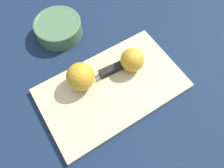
{
  "coord_description": "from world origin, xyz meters",
  "views": [
    {
      "loc": [
        0.14,
        0.26,
        0.6
      ],
      "look_at": [
        0.0,
        0.0,
        0.04
      ],
      "focal_mm": 35.0,
      "sensor_mm": 36.0,
      "label": 1
    }
  ],
  "objects_px": {
    "apple_half_left": "(132,60)",
    "knife": "(108,71)",
    "apple_half_right": "(80,77)",
    "bowl": "(58,28)"
  },
  "relations": [
    {
      "from": "apple_half_right",
      "to": "knife",
      "type": "height_order",
      "value": "apple_half_right"
    },
    {
      "from": "knife",
      "to": "apple_half_right",
      "type": "bearing_deg",
      "value": -2.78
    },
    {
      "from": "apple_half_left",
      "to": "apple_half_right",
      "type": "height_order",
      "value": "apple_half_right"
    },
    {
      "from": "knife",
      "to": "bowl",
      "type": "distance_m",
      "value": 0.24
    },
    {
      "from": "apple_half_left",
      "to": "knife",
      "type": "xyz_separation_m",
      "value": [
        0.08,
        -0.01,
        -0.03
      ]
    },
    {
      "from": "apple_half_left",
      "to": "bowl",
      "type": "height_order",
      "value": "apple_half_left"
    },
    {
      "from": "bowl",
      "to": "apple_half_right",
      "type": "bearing_deg",
      "value": 86.31
    },
    {
      "from": "apple_half_right",
      "to": "knife",
      "type": "xyz_separation_m",
      "value": [
        -0.09,
        0.0,
        -0.03
      ]
    },
    {
      "from": "apple_half_left",
      "to": "apple_half_right",
      "type": "bearing_deg",
      "value": -117.79
    },
    {
      "from": "apple_half_left",
      "to": "knife",
      "type": "distance_m",
      "value": 0.08
    }
  ]
}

